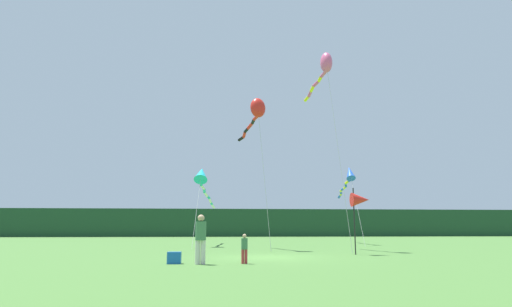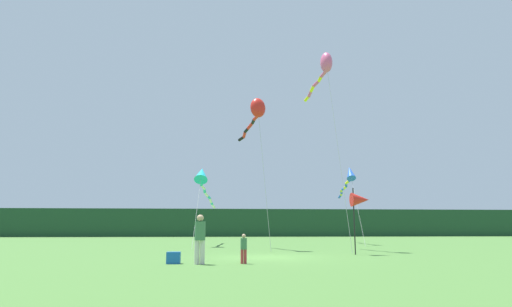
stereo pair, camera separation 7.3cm
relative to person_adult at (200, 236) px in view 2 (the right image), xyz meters
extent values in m
plane|color=#477533|center=(2.83, 3.46, -0.99)|extent=(120.00, 120.00, 0.00)
cube|color=#1E4228|center=(2.83, 48.46, 1.02)|extent=(108.00, 2.24, 4.03)
cylinder|color=silver|center=(-0.10, 0.00, -0.57)|extent=(0.18, 0.18, 0.85)
cylinder|color=silver|center=(0.10, 0.00, -0.57)|extent=(0.18, 0.18, 0.85)
cylinder|color=#3F724C|center=(0.00, 0.00, 0.20)|extent=(0.39, 0.39, 0.68)
sphere|color=tan|center=(0.00, 0.00, 0.66)|extent=(0.25, 0.25, 0.25)
cylinder|color=#B23338|center=(1.55, 0.13, -0.74)|extent=(0.11, 0.11, 0.52)
cylinder|color=#B23338|center=(1.67, 0.13, -0.74)|extent=(0.11, 0.11, 0.52)
cylinder|color=#3F724C|center=(1.61, 0.13, -0.27)|extent=(0.24, 0.24, 0.41)
sphere|color=tan|center=(1.61, 0.13, 0.01)|extent=(0.15, 0.15, 0.15)
cube|color=#1959B2|center=(-0.96, 0.33, -0.78)|extent=(0.50, 0.36, 0.43)
cylinder|color=black|center=(7.35, 4.98, 0.64)|extent=(0.06, 0.06, 3.27)
cone|color=red|center=(7.70, 4.98, 1.69)|extent=(0.90, 0.70, 0.70)
cylinder|color=#B2B2B2|center=(-0.83, 12.93, 1.57)|extent=(0.33, 4.02, 5.14)
cone|color=#1EB7CC|center=(-0.67, 14.93, 4.13)|extent=(1.09, 1.55, 1.50)
cylinder|color=#1EB7CC|center=(-0.69, 15.36, 3.55)|extent=(0.23, 0.92, 0.45)
cylinder|color=white|center=(-0.61, 16.21, 3.33)|extent=(0.39, 0.92, 0.37)
cylinder|color=#1EB7CC|center=(-0.51, 17.06, 3.14)|extent=(0.20, 0.91, 0.40)
cylinder|color=white|center=(-0.42, 17.91, 2.92)|extent=(0.40, 0.93, 0.42)
cylinder|color=#1EB7CC|center=(-0.24, 18.75, 2.74)|extent=(0.36, 0.91, 0.33)
cylinder|color=white|center=(-0.11, 19.60, 2.55)|extent=(0.31, 0.93, 0.45)
cylinder|color=#1EB7CC|center=(-0.03, 20.45, 2.36)|extent=(0.27, 0.90, 0.33)
cylinder|color=white|center=(0.10, 21.30, 2.17)|extent=(0.40, 0.93, 0.44)
cylinder|color=#B2B2B2|center=(7.40, 7.60, 4.74)|extent=(0.46, 2.53, 11.46)
ellipsoid|color=#E5598C|center=(7.18, 8.86, 10.46)|extent=(0.88, 1.22, 1.44)
cylinder|color=#E5598C|center=(7.08, 9.13, 9.84)|extent=(0.42, 0.68, 0.39)
cylinder|color=yellow|center=(6.97, 9.69, 9.70)|extent=(0.22, 0.61, 0.27)
cylinder|color=#E5598C|center=(6.85, 10.25, 9.58)|extent=(0.43, 0.67, 0.36)
cylinder|color=yellow|center=(6.70, 10.81, 9.41)|extent=(0.26, 0.65, 0.36)
cylinder|color=#E5598C|center=(6.66, 11.39, 9.24)|extent=(0.24, 0.65, 0.37)
cylinder|color=yellow|center=(6.57, 11.97, 9.08)|extent=(0.34, 0.66, 0.34)
cylinder|color=#B2B2B2|center=(3.27, 8.97, 3.37)|extent=(0.59, 1.83, 8.73)
ellipsoid|color=red|center=(2.98, 9.87, 7.73)|extent=(1.20, 1.15, 1.36)
cylinder|color=red|center=(2.89, 10.19, 7.19)|extent=(0.38, 0.71, 0.27)
cylinder|color=black|center=(2.77, 10.83, 7.10)|extent=(0.27, 0.70, 0.29)
cylinder|color=red|center=(2.61, 11.46, 6.95)|extent=(0.46, 0.74, 0.41)
cylinder|color=black|center=(2.41, 12.08, 6.79)|extent=(0.36, 0.71, 0.29)
cylinder|color=red|center=(2.31, 12.73, 6.64)|extent=(0.26, 0.73, 0.41)
cylinder|color=black|center=(2.13, 13.35, 6.48)|extent=(0.49, 0.71, 0.31)
cylinder|color=#B2B2B2|center=(10.94, 15.45, 1.84)|extent=(0.35, 3.93, 5.68)
cone|color=blue|center=(11.10, 17.41, 4.68)|extent=(0.84, 1.36, 1.43)
cylinder|color=blue|center=(11.14, 17.71, 4.13)|extent=(0.27, 0.67, 0.31)
cylinder|color=yellow|center=(11.13, 18.32, 4.01)|extent=(0.28, 0.67, 0.32)
cylinder|color=blue|center=(11.18, 18.91, 3.84)|extent=(0.38, 0.71, 0.40)
cylinder|color=yellow|center=(11.28, 19.51, 3.68)|extent=(0.22, 0.65, 0.29)
cylinder|color=blue|center=(11.28, 20.12, 3.60)|extent=(0.22, 0.64, 0.26)
cylinder|color=yellow|center=(11.31, 20.73, 3.53)|extent=(0.28, 0.66, 0.27)
cylinder|color=blue|center=(11.44, 21.32, 3.42)|extent=(0.40, 0.69, 0.35)
cylinder|color=yellow|center=(11.60, 21.91, 3.30)|extent=(0.32, 0.67, 0.29)
cylinder|color=blue|center=(11.65, 22.52, 3.15)|extent=(0.21, 0.68, 0.39)
camera|label=1|loc=(0.66, -15.97, 0.31)|focal=30.01mm
camera|label=2|loc=(0.74, -15.98, 0.31)|focal=30.01mm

